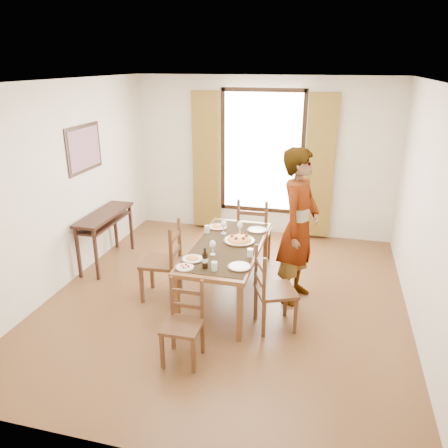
% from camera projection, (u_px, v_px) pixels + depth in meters
% --- Properties ---
extents(ground, '(5.00, 5.00, 0.00)m').
position_uv_depth(ground, '(227.00, 298.00, 5.71)').
color(ground, '#513719').
rests_on(ground, ground).
extents(room_shell, '(4.60, 5.10, 2.74)m').
position_uv_depth(room_shell, '(230.00, 181.00, 5.29)').
color(room_shell, silver).
rests_on(room_shell, ground).
extents(console_table, '(0.38, 1.20, 0.80)m').
position_uv_depth(console_table, '(105.00, 220.00, 6.49)').
color(console_table, black).
rests_on(console_table, ground).
extents(dining_table, '(0.84, 1.86, 0.76)m').
position_uv_depth(dining_table, '(227.00, 250.00, 5.48)').
color(dining_table, brown).
rests_on(dining_table, ground).
extents(chair_west, '(0.49, 0.49, 1.04)m').
position_uv_depth(chair_west, '(163.00, 263.00, 5.58)').
color(chair_west, '#512C1B').
rests_on(chair_west, ground).
extents(chair_north, '(0.47, 0.47, 1.06)m').
position_uv_depth(chair_north, '(254.00, 233.00, 6.51)').
color(chair_north, '#512C1B').
rests_on(chair_north, ground).
extents(chair_south, '(0.39, 0.39, 0.86)m').
position_uv_depth(chair_south, '(183.00, 325.00, 4.42)').
color(chair_south, '#512C1B').
rests_on(chair_south, ground).
extents(chair_east, '(0.57, 0.57, 0.97)m').
position_uv_depth(chair_east, '(273.00, 292.00, 4.95)').
color(chair_east, '#512C1B').
rests_on(chair_east, ground).
extents(man, '(0.96, 0.85, 1.97)m').
position_uv_depth(man, '(299.00, 227.00, 5.39)').
color(man, '#9A9EA3').
rests_on(man, ground).
extents(plate_sw, '(0.27, 0.27, 0.05)m').
position_uv_depth(plate_sw, '(193.00, 258.00, 5.03)').
color(plate_sw, silver).
rests_on(plate_sw, dining_table).
extents(plate_se, '(0.27, 0.27, 0.05)m').
position_uv_depth(plate_se, '(239.00, 265.00, 4.84)').
color(plate_se, silver).
rests_on(plate_se, dining_table).
extents(plate_nw, '(0.27, 0.27, 0.05)m').
position_uv_depth(plate_nw, '(217.00, 226.00, 5.99)').
color(plate_nw, silver).
rests_on(plate_nw, dining_table).
extents(plate_ne, '(0.27, 0.27, 0.05)m').
position_uv_depth(plate_ne, '(257.00, 229.00, 5.89)').
color(plate_ne, silver).
rests_on(plate_ne, dining_table).
extents(pasta_platter, '(0.40, 0.40, 0.10)m').
position_uv_depth(pasta_platter, '(239.00, 238.00, 5.53)').
color(pasta_platter, '#C46919').
rests_on(pasta_platter, dining_table).
extents(caprese_plate, '(0.20, 0.20, 0.04)m').
position_uv_depth(caprese_plate, '(185.00, 266.00, 4.83)').
color(caprese_plate, silver).
rests_on(caprese_plate, dining_table).
extents(wine_glass_a, '(0.08, 0.08, 0.18)m').
position_uv_depth(wine_glass_a, '(213.00, 247.00, 5.14)').
color(wine_glass_a, white).
rests_on(wine_glass_a, dining_table).
extents(wine_glass_b, '(0.08, 0.08, 0.18)m').
position_uv_depth(wine_glass_b, '(240.00, 228.00, 5.74)').
color(wine_glass_b, white).
rests_on(wine_glass_b, dining_table).
extents(wine_glass_c, '(0.08, 0.08, 0.18)m').
position_uv_depth(wine_glass_c, '(224.00, 227.00, 5.77)').
color(wine_glass_c, white).
rests_on(wine_glass_c, dining_table).
extents(tumbler_a, '(0.07, 0.07, 0.10)m').
position_uv_depth(tumbler_a, '(250.00, 253.00, 5.10)').
color(tumbler_a, silver).
rests_on(tumbler_a, dining_table).
extents(tumbler_b, '(0.07, 0.07, 0.10)m').
position_uv_depth(tumbler_b, '(207.00, 229.00, 5.82)').
color(tumbler_b, silver).
rests_on(tumbler_b, dining_table).
extents(tumbler_c, '(0.07, 0.07, 0.10)m').
position_uv_depth(tumbler_c, '(214.00, 266.00, 4.77)').
color(tumbler_c, silver).
rests_on(tumbler_c, dining_table).
extents(wine_bottle, '(0.07, 0.07, 0.25)m').
position_uv_depth(wine_bottle, '(205.00, 258.00, 4.79)').
color(wine_bottle, black).
rests_on(wine_bottle, dining_table).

